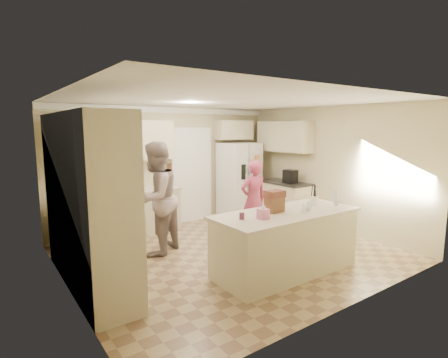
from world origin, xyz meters
TOP-DOWN VIEW (x-y plane):
  - floor at (0.00, 0.00)m, footprint 5.20×4.60m
  - ceiling at (0.00, 0.00)m, footprint 5.20×4.60m
  - wall_back at (0.00, 2.31)m, footprint 5.20×0.02m
  - wall_front at (0.00, -2.31)m, footprint 5.20×0.02m
  - wall_left at (-2.61, 0.00)m, footprint 0.02×4.60m
  - wall_right at (2.61, 0.00)m, footprint 0.02×4.60m
  - crown_back at (0.00, 2.26)m, footprint 5.20×0.08m
  - pantry_bank at (-2.30, 0.20)m, footprint 0.60×2.60m
  - back_base_cab at (-1.15, 2.00)m, footprint 2.20×0.60m
  - back_countertop at (-1.15, 1.99)m, footprint 2.24×0.63m
  - back_upper_cab at (-1.15, 2.12)m, footprint 2.20×0.35m
  - doorway_opening at (0.55, 2.28)m, footprint 0.90×0.06m
  - doorway_casing at (0.55, 2.24)m, footprint 1.02×0.03m
  - wall_frame_upper at (0.02, 2.27)m, footprint 0.15×0.02m
  - wall_frame_lower at (0.02, 2.27)m, footprint 0.15×0.02m
  - refrigerator at (1.67, 1.92)m, footprint 0.97×0.80m
  - fridge_seam at (1.67, 1.56)m, footprint 0.02×0.02m
  - fridge_dispenser at (1.45, 1.55)m, footprint 0.22×0.03m
  - fridge_handle_l at (1.62, 1.55)m, footprint 0.02×0.02m
  - fridge_handle_r at (1.72, 1.55)m, footprint 0.02×0.02m
  - over_fridge_cab at (1.65, 2.12)m, footprint 0.95×0.35m
  - right_base_cab at (2.30, 1.00)m, footprint 0.60×1.20m
  - right_countertop at (2.29, 1.00)m, footprint 0.63×1.24m
  - right_upper_cab at (2.43, 1.20)m, footprint 0.35×1.50m
  - coffee_maker at (2.25, 0.80)m, footprint 0.22×0.28m
  - island_base at (0.20, -1.10)m, footprint 2.20×0.90m
  - island_top at (0.20, -1.10)m, footprint 2.28×0.96m
  - utensil_crock at (0.85, -1.05)m, footprint 0.13×0.13m
  - tissue_box at (-0.35, -1.20)m, footprint 0.13×0.13m
  - tissue_plume at (-0.35, -1.20)m, footprint 0.08×0.08m
  - dollhouse_body at (0.05, -1.00)m, footprint 0.26×0.18m
  - dollhouse_roof at (0.05, -1.00)m, footprint 0.28×0.20m
  - jam_jar at (-0.60, -1.05)m, footprint 0.07×0.07m
  - greeting_card_a at (0.35, -1.30)m, footprint 0.12×0.06m
  - greeting_card_b at (0.50, -1.25)m, footprint 0.12×0.05m
  - water_bottle at (1.15, -1.25)m, footprint 0.07×0.07m
  - shaker_salt at (1.02, -0.88)m, footprint 0.05×0.05m
  - shaker_pepper at (1.09, -0.88)m, footprint 0.05×0.05m
  - teen_boy at (-1.04, 0.75)m, footprint 1.19×1.12m
  - teen_girl at (0.86, 0.43)m, footprint 0.60×0.44m
  - fridge_magnets at (1.67, 1.56)m, footprint 0.76×0.02m

SIDE VIEW (x-z plane):
  - floor at x=0.00m, z-range -0.02..0.00m
  - back_base_cab at x=-1.15m, z-range 0.00..0.88m
  - right_base_cab at x=2.30m, z-range 0.00..0.88m
  - island_base at x=0.20m, z-range 0.00..0.88m
  - teen_girl at x=0.86m, z-range 0.00..1.54m
  - back_countertop at x=-1.15m, z-range 0.88..0.92m
  - refrigerator at x=1.67m, z-range 0.00..1.80m
  - fridge_seam at x=1.67m, z-range 0.01..1.79m
  - right_countertop at x=2.29m, z-range 0.88..0.92m
  - island_top at x=0.20m, z-range 0.88..0.93m
  - fridge_magnets at x=1.67m, z-range 0.18..1.62m
  - teen_boy at x=-1.04m, z-range 0.00..1.93m
  - jam_jar at x=-0.60m, z-range 0.93..1.02m
  - shaker_salt at x=1.02m, z-range 0.93..1.02m
  - shaker_pepper at x=1.09m, z-range 0.93..1.02m
  - tissue_box at x=-0.35m, z-range 0.93..1.07m
  - utensil_crock at x=0.85m, z-range 0.93..1.07m
  - greeting_card_a at x=0.35m, z-range 0.93..1.08m
  - greeting_card_b at x=0.50m, z-range 0.93..1.08m
  - dollhouse_body at x=0.05m, z-range 0.93..1.15m
  - water_bottle at x=1.15m, z-range 0.92..1.17m
  - doorway_opening at x=0.55m, z-range 0.00..2.10m
  - doorway_casing at x=0.55m, z-range -0.06..2.16m
  - fridge_handle_l at x=1.62m, z-range 0.62..1.48m
  - fridge_handle_r at x=1.72m, z-range 0.62..1.48m
  - coffee_maker at x=2.25m, z-range 0.92..1.22m
  - tissue_plume at x=-0.35m, z-range 1.06..1.15m
  - fridge_dispenser at x=1.45m, z-range 0.97..1.32m
  - pantry_bank at x=-2.30m, z-range 0.00..2.35m
  - dollhouse_roof at x=0.05m, z-range 1.15..1.25m
  - wall_frame_lower at x=0.02m, z-range 1.18..1.38m
  - wall_back at x=0.00m, z-range 0.00..2.60m
  - wall_front at x=0.00m, z-range 0.00..2.60m
  - wall_left at x=-2.61m, z-range 0.00..2.60m
  - wall_right at x=2.61m, z-range 0.00..2.60m
  - wall_frame_upper at x=0.02m, z-range 1.45..1.65m
  - back_upper_cab at x=-1.15m, z-range 1.50..2.30m
  - right_upper_cab at x=2.43m, z-range 1.60..2.30m
  - over_fridge_cab at x=1.65m, z-range 1.88..2.33m
  - crown_back at x=0.00m, z-range 2.47..2.59m
  - ceiling at x=0.00m, z-range 2.60..2.62m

